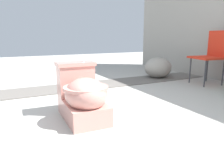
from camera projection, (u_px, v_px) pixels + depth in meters
ground_plane at (82, 122)px, 1.96m from camera, size 14.00×14.00×0.00m
gravel_strip at (84, 86)px, 3.32m from camera, size 0.56×8.00×0.01m
toilet at (83, 96)px, 1.98m from camera, size 0.65×0.40×0.52m
folding_chair_left at (213, 52)px, 3.41m from camera, size 0.50×0.50×0.83m
boulder_near at (158, 68)px, 3.97m from camera, size 0.47×0.52×0.37m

